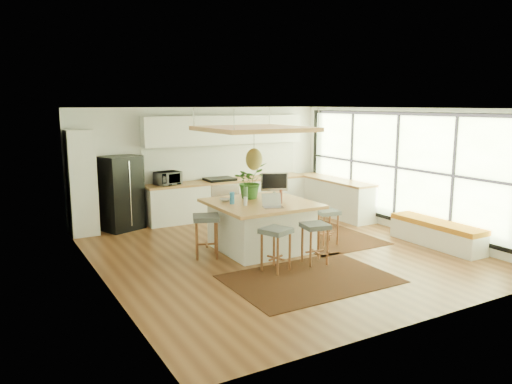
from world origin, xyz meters
TOP-DOWN VIEW (x-y plane):
  - floor at (0.00, 0.00)m, footprint 7.00×7.00m
  - ceiling at (0.00, 0.00)m, footprint 7.00×7.00m
  - wall_back at (0.00, 3.50)m, footprint 6.50×0.00m
  - wall_front at (0.00, -3.50)m, footprint 6.50×0.00m
  - wall_left at (-3.25, 0.00)m, footprint 0.00×7.00m
  - wall_right at (3.25, 0.00)m, footprint 0.00×7.00m
  - window_wall at (3.22, 0.00)m, footprint 0.10×6.20m
  - pantry at (-2.95, 3.18)m, footprint 0.55×0.60m
  - back_counter_base at (0.55, 3.18)m, footprint 4.20×0.60m
  - back_counter_top at (0.55, 3.18)m, footprint 4.24×0.64m
  - backsplash at (0.55, 3.48)m, footprint 4.20×0.02m
  - upper_cabinets at (0.55, 3.32)m, footprint 4.20×0.34m
  - range at (0.30, 3.18)m, footprint 0.76×0.62m
  - right_counter_base at (2.93, 2.00)m, footprint 0.60×2.50m
  - right_counter_top at (2.93, 2.00)m, footprint 0.64×2.54m
  - window_bench at (2.95, -1.20)m, footprint 0.52×2.00m
  - ceiling_panel at (-0.30, 0.40)m, footprint 1.86×1.86m
  - rug_near at (-0.34, -1.51)m, footprint 2.60×1.80m
  - rug_right at (1.41, 0.58)m, footprint 1.80×2.60m
  - fridge at (-2.12, 3.18)m, footprint 1.00×0.90m
  - island at (-0.19, 0.34)m, footprint 1.85×1.85m
  - stool_near_left at (-0.61, -0.90)m, footprint 0.57×0.57m
  - stool_near_right at (0.19, -0.91)m, footprint 0.49×0.49m
  - stool_right_front at (1.14, -0.02)m, footprint 0.46×0.46m
  - stool_right_back at (1.19, 0.66)m, footprint 0.40×0.40m
  - stool_left_side at (-1.31, 0.39)m, footprint 0.60×0.60m
  - laptop at (-0.25, -0.22)m, footprint 0.45×0.46m
  - monitor at (0.29, 0.62)m, footprint 0.58×0.41m
  - microwave at (-1.02, 3.19)m, footprint 0.62×0.45m
  - island_plant at (-0.19, 0.77)m, footprint 0.88×0.91m
  - island_bowl at (-0.75, 0.72)m, footprint 0.22×0.22m
  - island_bottle_0 at (-0.74, 0.44)m, footprint 0.07×0.07m
  - island_bottle_1 at (-0.59, 0.19)m, footprint 0.07×0.07m
  - island_bottle_2 at (0.06, 0.04)m, footprint 0.07×0.07m
  - island_bottle_3 at (0.16, 0.39)m, footprint 0.07×0.07m
  - island_bottle_4 at (-0.39, 0.59)m, footprint 0.07×0.07m

SIDE VIEW (x-z plane):
  - floor at x=0.00m, z-range 0.00..0.00m
  - rug_near at x=-0.34m, z-range 0.00..0.01m
  - rug_right at x=1.41m, z-range 0.00..0.01m
  - window_bench at x=2.95m, z-range 0.00..0.50m
  - stool_near_left at x=-0.61m, z-range -0.02..0.73m
  - stool_near_right at x=0.19m, z-range -0.01..0.72m
  - stool_right_front at x=1.14m, z-range 0.01..0.70m
  - stool_right_back at x=1.19m, z-range 0.02..0.69m
  - stool_left_side at x=-1.31m, z-range -0.04..0.75m
  - back_counter_base at x=0.55m, z-range 0.00..0.88m
  - right_counter_base at x=2.93m, z-range 0.00..0.88m
  - island at x=-0.19m, z-range 0.00..0.93m
  - range at x=0.30m, z-range 0.00..1.00m
  - back_counter_top at x=0.55m, z-range 0.88..0.93m
  - right_counter_top at x=2.93m, z-range 0.88..0.93m
  - fridge at x=-2.12m, z-range 0.10..1.75m
  - island_bowl at x=-0.75m, z-range 0.93..0.98m
  - island_bottle_0 at x=-0.74m, z-range 0.93..1.12m
  - island_bottle_1 at x=-0.59m, z-range 0.93..1.12m
  - island_bottle_2 at x=0.06m, z-range 0.93..1.12m
  - island_bottle_3 at x=0.16m, z-range 0.93..1.12m
  - island_bottle_4 at x=-0.39m, z-range 0.93..1.12m
  - laptop at x=-0.25m, z-range 0.92..1.18m
  - microwave at x=-1.02m, z-range 0.93..1.30m
  - pantry at x=-2.95m, z-range 0.00..2.25m
  - monitor at x=0.29m, z-range 0.94..1.44m
  - island_plant at x=-0.19m, z-range 0.93..1.48m
  - wall_back at x=0.00m, z-range -1.90..4.60m
  - wall_front at x=0.00m, z-range -1.90..4.60m
  - wall_left at x=-3.25m, z-range -2.15..4.85m
  - wall_right at x=3.25m, z-range -2.15..4.85m
  - backsplash at x=0.55m, z-range 0.95..1.75m
  - window_wall at x=3.22m, z-range 0.10..2.70m
  - ceiling_panel at x=-0.30m, z-range 1.65..2.45m
  - upper_cabinets at x=0.55m, z-range 1.80..2.50m
  - ceiling at x=0.00m, z-range 2.70..2.70m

